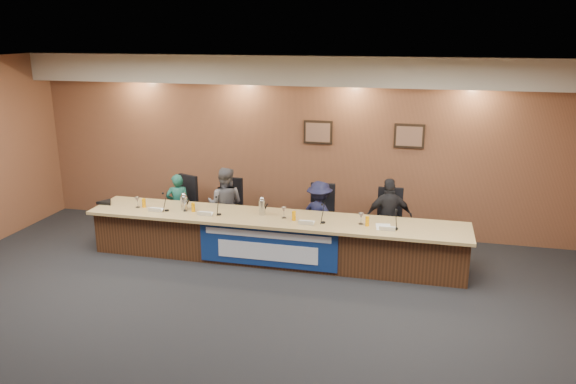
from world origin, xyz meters
name	(u,v)px	position (x,y,z in m)	size (l,w,h in m)	color
floor	(224,333)	(0.00, 0.00, 0.00)	(10.00, 10.00, 0.00)	black
ceiling	(215,69)	(0.00, 0.00, 3.20)	(10.00, 8.00, 0.04)	silver
wall_back	(297,145)	(0.00, 4.00, 1.60)	(10.00, 0.04, 3.20)	brown
soffit	(294,70)	(0.00, 3.75, 2.95)	(10.00, 0.50, 0.50)	beige
dais_body	(274,239)	(0.00, 2.40, 0.35)	(6.00, 0.80, 0.70)	#412514
dais_top	(273,218)	(0.00, 2.35, 0.72)	(6.10, 0.95, 0.05)	tan
banner	(267,247)	(0.00, 1.99, 0.38)	(2.20, 0.02, 0.65)	navy
banner_text_upper	(267,235)	(0.00, 1.97, 0.58)	(2.00, 0.01, 0.10)	silver
banner_text_lower	(267,252)	(0.00, 1.97, 0.30)	(1.60, 0.01, 0.28)	silver
wall_photo_left	(318,132)	(0.40, 3.97, 1.85)	(0.52, 0.04, 0.42)	black
wall_photo_right	(409,136)	(2.00, 3.97, 1.85)	(0.52, 0.04, 0.42)	black
panelist_a	(178,205)	(-1.96, 3.05, 0.58)	(0.42, 0.28, 1.16)	#175345
panelist_b	(225,204)	(-1.07, 3.05, 0.67)	(0.65, 0.50, 1.33)	#57555B
panelist_c	(319,215)	(0.62, 3.05, 0.59)	(0.77, 0.44, 1.19)	#151633
panelist_d	(389,217)	(1.77, 3.05, 0.66)	(0.77, 0.32, 1.31)	black
office_chair_a	(181,209)	(-1.96, 3.15, 0.48)	(0.48, 0.48, 0.08)	black
office_chair_b	(228,213)	(-1.07, 3.15, 0.48)	(0.48, 0.48, 0.08)	black
office_chair_c	(320,220)	(0.62, 3.15, 0.48)	(0.48, 0.48, 0.08)	black
office_chair_d	(389,225)	(1.77, 3.15, 0.48)	(0.48, 0.48, 0.08)	black
nameplate_a	(154,209)	(-1.95, 2.14, 0.80)	(0.24, 0.06, 0.09)	white
microphone_a	(167,210)	(-1.78, 2.23, 0.76)	(0.07, 0.07, 0.02)	black
juice_glass_a	(144,203)	(-2.24, 2.33, 0.82)	(0.06, 0.06, 0.15)	#F79C00
water_glass_a	(137,202)	(-2.34, 2.29, 0.84)	(0.08, 0.08, 0.18)	silver
nameplate_b	(204,213)	(-1.08, 2.13, 0.80)	(0.24, 0.06, 0.09)	white
microphone_b	(219,214)	(-0.87, 2.24, 0.76)	(0.07, 0.07, 0.02)	black
juice_glass_b	(193,207)	(-1.34, 2.30, 0.82)	(0.06, 0.06, 0.15)	#F79C00
water_glass_b	(185,206)	(-1.48, 2.30, 0.84)	(0.08, 0.08, 0.18)	silver
nameplate_c	(306,222)	(0.58, 2.09, 0.80)	(0.24, 0.06, 0.09)	white
microphone_c	(323,222)	(0.82, 2.25, 0.76)	(0.07, 0.07, 0.02)	black
juice_glass_c	(294,216)	(0.36, 2.26, 0.82)	(0.06, 0.06, 0.15)	#F79C00
water_glass_c	(284,213)	(0.18, 2.34, 0.84)	(0.08, 0.08, 0.18)	silver
nameplate_d	(387,228)	(1.80, 2.12, 0.80)	(0.24, 0.06, 0.09)	white
microphone_d	(396,229)	(1.92, 2.23, 0.76)	(0.07, 0.07, 0.02)	black
juice_glass_d	(367,221)	(1.49, 2.27, 0.82)	(0.06, 0.06, 0.15)	#F79C00
water_glass_d	(361,219)	(1.39, 2.33, 0.84)	(0.08, 0.08, 0.18)	silver
carafe_left	(184,203)	(-1.53, 2.36, 0.86)	(0.11, 0.11, 0.23)	silver
carafe_mid	(262,207)	(-0.20, 2.42, 0.87)	(0.11, 0.11, 0.25)	silver
speakerphone	(106,202)	(-2.97, 2.35, 0.78)	(0.32, 0.32, 0.05)	black
paper_stack	(383,227)	(1.74, 2.28, 0.75)	(0.22, 0.30, 0.01)	white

